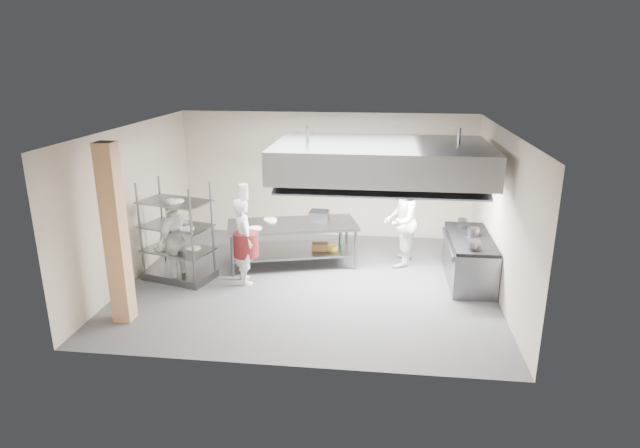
# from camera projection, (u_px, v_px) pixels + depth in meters

# --- Properties ---
(floor) EXTENTS (7.00, 7.00, 0.00)m
(floor) POSITION_uv_depth(u_px,v_px,m) (310.00, 282.00, 10.51)
(floor) COLOR #37373A
(floor) RESTS_ON ground
(ceiling) EXTENTS (7.00, 7.00, 0.00)m
(ceiling) POSITION_uv_depth(u_px,v_px,m) (310.00, 129.00, 9.61)
(ceiling) COLOR silver
(ceiling) RESTS_ON wall_back
(wall_back) EXTENTS (7.00, 0.00, 7.00)m
(wall_back) POSITION_uv_depth(u_px,v_px,m) (327.00, 175.00, 12.90)
(wall_back) COLOR tan
(wall_back) RESTS_ON ground
(wall_left) EXTENTS (0.00, 6.00, 6.00)m
(wall_left) POSITION_uv_depth(u_px,v_px,m) (133.00, 203.00, 10.46)
(wall_left) COLOR tan
(wall_left) RESTS_ON ground
(wall_right) EXTENTS (0.00, 6.00, 6.00)m
(wall_right) POSITION_uv_depth(u_px,v_px,m) (501.00, 215.00, 9.66)
(wall_right) COLOR tan
(wall_right) RESTS_ON ground
(column) EXTENTS (0.30, 0.30, 3.00)m
(column) POSITION_uv_depth(u_px,v_px,m) (116.00, 235.00, 8.59)
(column) COLOR tan
(column) RESTS_ON floor
(exhaust_hood) EXTENTS (4.00, 2.50, 0.60)m
(exhaust_hood) POSITION_uv_depth(u_px,v_px,m) (381.00, 159.00, 10.02)
(exhaust_hood) COLOR slate
(exhaust_hood) RESTS_ON ceiling
(hood_strip_a) EXTENTS (1.60, 0.12, 0.04)m
(hood_strip_a) POSITION_uv_depth(u_px,v_px,m) (333.00, 175.00, 10.22)
(hood_strip_a) COLOR white
(hood_strip_a) RESTS_ON exhaust_hood
(hood_strip_b) EXTENTS (1.60, 0.12, 0.04)m
(hood_strip_b) POSITION_uv_depth(u_px,v_px,m) (429.00, 177.00, 10.02)
(hood_strip_b) COLOR white
(hood_strip_b) RESTS_ON exhaust_hood
(wall_shelf) EXTENTS (1.50, 0.28, 0.04)m
(wall_shelf) POSITION_uv_depth(u_px,v_px,m) (402.00, 179.00, 12.55)
(wall_shelf) COLOR slate
(wall_shelf) RESTS_ON wall_back
(island) EXTENTS (2.87, 1.77, 0.91)m
(island) POSITION_uv_depth(u_px,v_px,m) (293.00, 244.00, 11.29)
(island) COLOR gray
(island) RESTS_ON floor
(island_worktop) EXTENTS (2.87, 1.77, 0.06)m
(island_worktop) POSITION_uv_depth(u_px,v_px,m) (292.00, 225.00, 11.16)
(island_worktop) COLOR slate
(island_worktop) RESTS_ON island
(island_undershelf) EXTENTS (2.63, 1.61, 0.04)m
(island_undershelf) POSITION_uv_depth(u_px,v_px,m) (293.00, 251.00, 11.34)
(island_undershelf) COLOR slate
(island_undershelf) RESTS_ON island
(pass_rack) EXTENTS (1.47, 1.10, 1.97)m
(pass_rack) POSITION_uv_depth(u_px,v_px,m) (177.00, 231.00, 10.41)
(pass_rack) COLOR slate
(pass_rack) RESTS_ON floor
(cooking_range) EXTENTS (0.80, 2.00, 0.84)m
(cooking_range) POSITION_uv_depth(u_px,v_px,m) (469.00, 260.00, 10.51)
(cooking_range) COLOR slate
(cooking_range) RESTS_ON floor
(range_top) EXTENTS (0.78, 1.96, 0.06)m
(range_top) POSITION_uv_depth(u_px,v_px,m) (471.00, 238.00, 10.37)
(range_top) COLOR black
(range_top) RESTS_ON cooking_range
(chef_head) EXTENTS (0.66, 0.74, 1.70)m
(chef_head) POSITION_uv_depth(u_px,v_px,m) (244.00, 241.00, 10.28)
(chef_head) COLOR white
(chef_head) RESTS_ON floor
(chef_line) EXTENTS (0.92, 1.08, 1.94)m
(chef_line) POSITION_uv_depth(u_px,v_px,m) (399.00, 221.00, 11.13)
(chef_line) COLOR silver
(chef_line) RESTS_ON floor
(chef_plating) EXTENTS (0.68, 1.07, 1.70)m
(chef_plating) POSITION_uv_depth(u_px,v_px,m) (175.00, 241.00, 10.30)
(chef_plating) COLOR silver
(chef_plating) RESTS_ON floor
(griddle) EXTENTS (0.43, 0.34, 0.20)m
(griddle) POSITION_uv_depth(u_px,v_px,m) (319.00, 216.00, 11.33)
(griddle) COLOR slate
(griddle) RESTS_ON island_worktop
(wicker_basket) EXTENTS (0.36, 0.27, 0.15)m
(wicker_basket) POSITION_uv_depth(u_px,v_px,m) (320.00, 247.00, 11.32)
(wicker_basket) COLOR brown
(wicker_basket) RESTS_ON island_undershelf
(stockpot) EXTENTS (0.23, 0.23, 0.16)m
(stockpot) POSITION_uv_depth(u_px,v_px,m) (473.00, 232.00, 10.41)
(stockpot) COLOR gray
(stockpot) RESTS_ON range_top
(plate_stack) EXTENTS (0.28, 0.28, 0.05)m
(plate_stack) POSITION_uv_depth(u_px,v_px,m) (178.00, 249.00, 10.52)
(plate_stack) COLOR white
(plate_stack) RESTS_ON pass_rack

